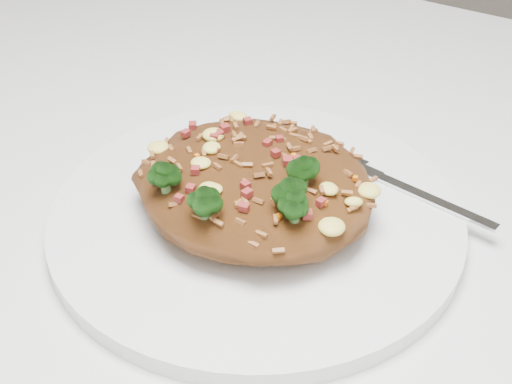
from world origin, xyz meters
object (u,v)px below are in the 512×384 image
at_px(plate, 256,216).
at_px(fried_rice, 256,176).
at_px(dining_table, 193,220).
at_px(fork, 405,188).

height_order(plate, fried_rice, fried_rice).
distance_m(dining_table, fork, 0.22).
height_order(dining_table, fried_rice, fried_rice).
relative_size(plate, fried_rice, 1.73).
relative_size(plate, fork, 1.84).
height_order(plate, fork, fork).
bearing_deg(fried_rice, dining_table, 148.82).
bearing_deg(fork, dining_table, -168.34).
bearing_deg(plate, fork, 43.06).
height_order(fried_rice, fork, fried_rice).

